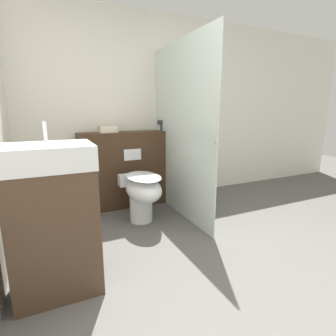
# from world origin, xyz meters

# --- Properties ---
(ground_plane) EXTENTS (12.00, 12.00, 0.00)m
(ground_plane) POSITION_xyz_m (0.00, 0.00, 0.00)
(ground_plane) COLOR #565451
(wall_back) EXTENTS (8.00, 0.06, 2.50)m
(wall_back) POSITION_xyz_m (0.00, 2.34, 1.25)
(wall_back) COLOR silver
(wall_back) RESTS_ON ground_plane
(partition_panel) EXTENTS (1.27, 0.30, 0.98)m
(partition_panel) POSITION_xyz_m (-0.10, 2.14, 0.49)
(partition_panel) COLOR #3D2819
(partition_panel) RESTS_ON ground_plane
(shower_glass) EXTENTS (0.04, 1.46, 2.02)m
(shower_glass) POSITION_xyz_m (0.36, 1.58, 1.01)
(shower_glass) COLOR silver
(shower_glass) RESTS_ON ground_plane
(toilet) EXTENTS (0.38, 0.65, 0.56)m
(toilet) POSITION_xyz_m (-0.15, 1.52, 0.35)
(toilet) COLOR white
(toilet) RESTS_ON ground_plane
(sink_vanity) EXTENTS (0.56, 0.45, 1.18)m
(sink_vanity) POSITION_xyz_m (-1.07, 0.72, 0.52)
(sink_vanity) COLOR #473323
(sink_vanity) RESTS_ON ground_plane
(hair_drier) EXTENTS (0.19, 0.06, 0.14)m
(hair_drier) POSITION_xyz_m (0.38, 2.11, 1.08)
(hair_drier) COLOR #2D2D33
(hair_drier) RESTS_ON partition_panel
(folded_towel) EXTENTS (0.21, 0.19, 0.08)m
(folded_towel) POSITION_xyz_m (-0.37, 2.14, 1.02)
(folded_towel) COLOR beige
(folded_towel) RESTS_ON partition_panel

